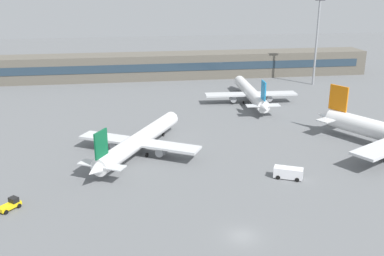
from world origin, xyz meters
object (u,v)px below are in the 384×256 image
(airplane_far, at_px, (250,92))
(airplane_mid, at_px, (141,139))
(baggage_tug_yellow, at_px, (11,205))
(service_van_white, at_px, (288,173))
(floodlight_tower_west, at_px, (317,36))

(airplane_far, bearing_deg, airplane_mid, -133.09)
(baggage_tug_yellow, bearing_deg, service_van_white, 5.22)
(airplane_far, relative_size, baggage_tug_yellow, 10.49)
(baggage_tug_yellow, height_order, floodlight_tower_west, floodlight_tower_west)
(airplane_mid, xyz_separation_m, service_van_white, (26.01, -17.14, -1.77))
(baggage_tug_yellow, xyz_separation_m, service_van_white, (47.51, 4.34, 0.31))
(airplane_far, bearing_deg, service_van_white, -98.29)
(airplane_mid, xyz_separation_m, floodlight_tower_west, (62.02, 55.41, 13.92))
(airplane_mid, xyz_separation_m, baggage_tug_yellow, (-21.50, -21.48, -2.09))
(airplane_far, xyz_separation_m, service_van_white, (-7.76, -53.24, -1.82))
(airplane_far, bearing_deg, floodlight_tower_west, 34.36)
(airplane_mid, distance_m, floodlight_tower_west, 84.32)
(service_van_white, relative_size, floodlight_tower_west, 0.19)
(service_van_white, distance_m, floodlight_tower_west, 82.50)
(airplane_mid, relative_size, service_van_white, 6.21)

